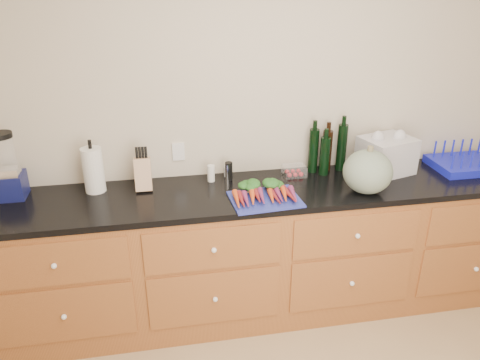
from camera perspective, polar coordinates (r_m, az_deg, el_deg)
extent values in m
cube|color=beige|center=(3.20, 3.13, 7.36)|extent=(4.10, 0.05, 2.60)
cube|color=brown|center=(3.27, 4.10, -8.73)|extent=(3.60, 0.60, 0.90)
cube|color=brown|center=(2.86, -21.69, -9.54)|extent=(0.82, 0.01, 0.28)
sphere|color=white|center=(2.85, -21.74, -9.72)|extent=(0.03, 0.03, 0.03)
cube|color=brown|center=(3.07, -20.63, -15.17)|extent=(0.82, 0.01, 0.38)
sphere|color=white|center=(3.05, -20.68, -15.36)|extent=(0.03, 0.03, 0.03)
cube|color=brown|center=(2.80, -3.24, -8.37)|extent=(0.82, 0.01, 0.28)
sphere|color=white|center=(2.79, -3.20, -8.54)|extent=(0.03, 0.03, 0.03)
cube|color=brown|center=(3.01, -3.08, -14.15)|extent=(0.82, 0.01, 0.38)
sphere|color=white|center=(3.00, -3.04, -14.33)|extent=(0.03, 0.03, 0.03)
cube|color=brown|center=(3.02, 14.04, -6.49)|extent=(0.82, 0.01, 0.28)
sphere|color=white|center=(3.01, 14.16, -6.64)|extent=(0.03, 0.03, 0.03)
cube|color=brown|center=(3.22, 13.39, -12.01)|extent=(0.82, 0.01, 0.38)
sphere|color=white|center=(3.21, 13.50, -12.18)|extent=(0.03, 0.03, 0.03)
cube|color=brown|center=(3.64, 26.71, -9.54)|extent=(0.82, 0.01, 0.38)
sphere|color=white|center=(3.63, 26.86, -9.67)|extent=(0.03, 0.03, 0.03)
cube|color=black|center=(3.04, 4.36, -1.29)|extent=(3.64, 0.62, 0.04)
cube|color=navy|center=(2.87, 3.07, -2.36)|extent=(0.44, 0.35, 0.01)
cone|color=#E04C1A|center=(2.81, -0.36, -2.36)|extent=(0.04, 0.19, 0.04)
cone|color=maroon|center=(2.81, 0.24, -2.31)|extent=(0.04, 0.19, 0.04)
cone|color=#7F2759|center=(2.82, 0.84, -2.26)|extent=(0.04, 0.19, 0.04)
cone|color=#E04C1A|center=(2.82, 1.43, -2.21)|extent=(0.04, 0.19, 0.04)
cone|color=maroon|center=(2.83, 2.03, -2.16)|extent=(0.04, 0.19, 0.04)
cone|color=#7F2759|center=(2.83, 2.62, -2.12)|extent=(0.04, 0.19, 0.04)
ellipsoid|color=#194B1B|center=(2.94, 0.60, -0.89)|extent=(0.19, 0.11, 0.06)
cone|color=#E04C1A|center=(2.85, 3.72, -2.02)|extent=(0.04, 0.19, 0.04)
cone|color=maroon|center=(2.85, 4.30, -1.97)|extent=(0.04, 0.19, 0.04)
cone|color=#7F2759|center=(2.86, 4.88, -1.93)|extent=(0.04, 0.19, 0.04)
cone|color=#E04C1A|center=(2.87, 5.45, -1.88)|extent=(0.04, 0.19, 0.04)
cone|color=maroon|center=(2.87, 6.03, -1.83)|extent=(0.04, 0.19, 0.04)
cone|color=#7F2759|center=(2.88, 6.60, -1.78)|extent=(0.04, 0.19, 0.04)
ellipsoid|color=#194B1B|center=(2.98, 4.48, -0.59)|extent=(0.19, 0.11, 0.06)
ellipsoid|color=#5B6D5C|center=(3.02, 15.30, 0.98)|extent=(0.31, 0.31, 0.28)
cube|color=#10154E|center=(3.20, -26.11, -0.62)|extent=(0.17, 0.17, 0.16)
cube|color=silver|center=(3.13, -26.57, 0.85)|extent=(0.15, 0.10, 0.05)
cylinder|color=white|center=(3.12, -26.79, 2.78)|extent=(0.13, 0.13, 0.21)
cylinder|color=black|center=(3.09, -27.21, 4.87)|extent=(0.13, 0.13, 0.03)
cylinder|color=white|center=(3.06, -17.45, 1.17)|extent=(0.13, 0.13, 0.29)
cube|color=tan|center=(3.03, -11.73, 0.74)|extent=(0.10, 0.10, 0.21)
cylinder|color=silver|center=(3.10, -3.55, 0.82)|extent=(0.05, 0.05, 0.11)
cylinder|color=black|center=(3.12, -1.38, 1.08)|extent=(0.05, 0.05, 0.12)
cylinder|color=silver|center=(3.12, -1.56, 0.98)|extent=(0.05, 0.05, 0.11)
cube|color=white|center=(3.21, 6.62, 1.13)|extent=(0.15, 0.12, 0.07)
cylinder|color=black|center=(3.26, 8.93, 3.55)|extent=(0.07, 0.07, 0.31)
cylinder|color=black|center=(3.30, 10.54, 3.54)|extent=(0.07, 0.07, 0.29)
cylinder|color=black|center=(3.32, 12.28, 3.90)|extent=(0.07, 0.07, 0.33)
cylinder|color=black|center=(3.23, 10.28, 2.89)|extent=(0.07, 0.07, 0.27)
cube|color=#161CC1|center=(3.68, 25.65, 1.71)|extent=(0.44, 0.35, 0.06)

